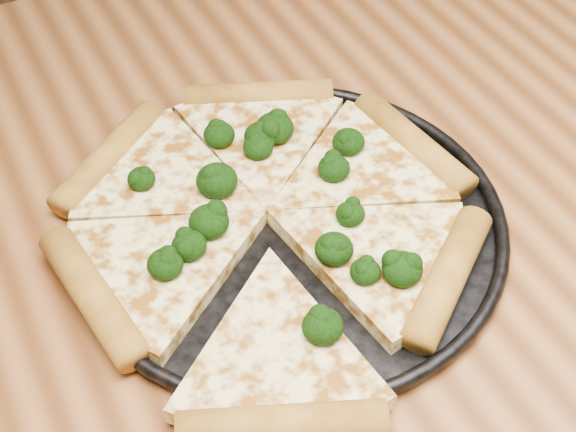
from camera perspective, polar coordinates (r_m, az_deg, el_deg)
name	(u,v)px	position (r m, az deg, el deg)	size (l,w,h in m)	color
dining_table	(316,307)	(0.75, 1.88, -6.07)	(1.20, 0.90, 0.75)	brown
pizza_pan	(288,223)	(0.68, 0.00, -0.49)	(0.35, 0.35, 0.02)	black
pizza	(267,219)	(0.67, -1.39, -0.18)	(0.34, 0.39, 0.03)	#F9EA98
broccoli_florets	(272,198)	(0.67, -1.06, 1.18)	(0.21, 0.24, 0.03)	black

